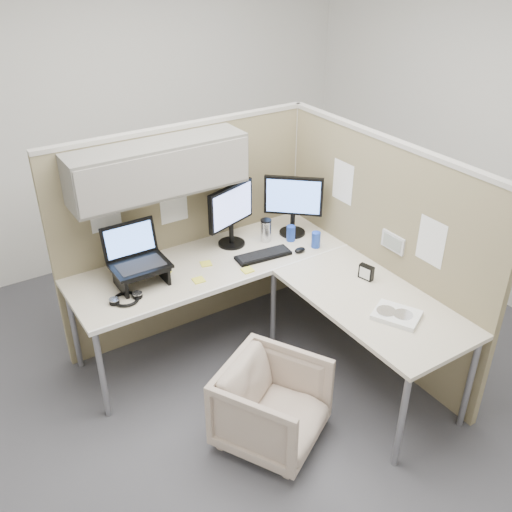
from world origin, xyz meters
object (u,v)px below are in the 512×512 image
keyboard (263,255)px  desk (269,283)px  monitor_left (231,211)px  office_chair (272,402)px

keyboard → desk: bearing=-109.6°
monitor_left → keyboard: (0.09, -0.28, -0.26)m
keyboard → office_chair: bearing=-114.0°
desk → monitor_left: 0.63m
desk → monitor_left: bearing=86.9°
desk → office_chair: size_ratio=3.36×
desk → office_chair: (-0.38, -0.61, -0.39)m
monitor_left → keyboard: monitor_left is taller
desk → keyboard: size_ratio=4.94×
office_chair → keyboard: keyboard is taller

